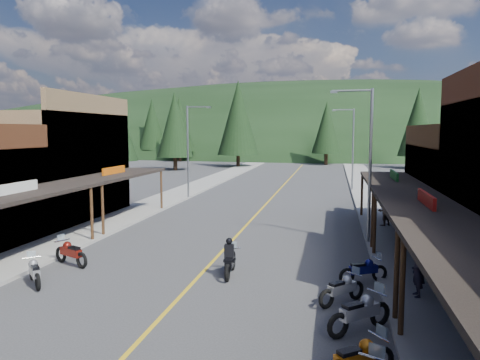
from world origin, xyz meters
The scene contains 27 objects.
ground centered at (0.00, 0.00, 0.00)m, with size 220.00×220.00×0.00m, color #38383A.
centerline centered at (0.00, 20.00, 0.01)m, with size 0.15×90.00×0.01m, color gold.
sidewalk_west centered at (-8.70, 20.00, 0.07)m, with size 3.40×94.00×0.15m, color gray.
sidewalk_east centered at (8.70, 20.00, 0.07)m, with size 3.40×94.00×0.15m, color gray.
shop_west_3 centered at (-13.78, 11.30, 3.52)m, with size 10.90×10.20×8.20m.
streetlight_1 centered at (-6.95, 22.00, 4.46)m, with size 2.16×0.18×8.00m.
streetlight_2 centered at (6.95, 8.00, 4.46)m, with size 2.16×0.18×8.00m.
streetlight_3 centered at (6.95, 30.00, 4.46)m, with size 2.16×0.18×8.00m.
ridge_hill centered at (0.00, 135.00, 0.00)m, with size 310.00×140.00×60.00m, color black.
pine_0 centered at (-40.00, 62.00, 6.48)m, with size 5.04×5.04×11.00m.
pine_1 centered at (-24.00, 70.00, 7.24)m, with size 5.88×5.88×12.50m.
pine_2 centered at (-10.00, 58.00, 7.99)m, with size 6.72×6.72×14.00m.
pine_3 centered at (4.00, 66.00, 6.48)m, with size 5.04×5.04×11.00m.
pine_4 centered at (18.00, 60.00, 7.24)m, with size 5.88×5.88×12.50m.
pine_7 centered at (-32.00, 76.00, 7.24)m, with size 5.88×5.88×12.50m.
pine_8 centered at (-22.00, 40.00, 5.98)m, with size 4.48×4.48×10.00m.
pine_10 centered at (-18.00, 50.00, 6.78)m, with size 5.38×5.38×11.60m.
pine_11 centered at (20.00, 38.00, 7.19)m, with size 5.82×5.82×12.40m.
bike_west_7 centered at (-5.83, -1.27, 0.58)m, with size 0.67×2.02×1.16m, color gray, non-canonical shape.
bike_west_8 centered at (-5.92, 1.41, 0.63)m, with size 0.73×2.19×1.25m, color maroon, non-canonical shape.
bike_east_5 centered at (5.89, -5.95, 0.60)m, with size 0.71×2.12×1.21m, color #B85C0D, non-canonical shape.
bike_east_6 centered at (6.09, -3.18, 0.67)m, with size 0.78×2.33×1.33m, color #ABABB1, non-canonical shape.
bike_east_7 centered at (5.62, -0.96, 0.58)m, with size 0.68×2.03×1.16m, color #9C9DA1, non-canonical shape.
bike_east_8 centered at (6.47, 1.45, 0.57)m, with size 0.66×1.99×1.14m, color navy, non-canonical shape.
rider_on_bike centered at (1.23, 1.33, 0.66)m, with size 0.87×2.20×1.64m.
pedestrian_east_a centered at (8.19, -0.09, 1.05)m, with size 0.66×0.43×1.80m, color black.
pedestrian_east_b centered at (8.30, 12.38, 1.04)m, with size 0.87×0.50×1.79m, color brown.
Camera 1 is at (5.24, -16.70, 5.86)m, focal length 35.00 mm.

